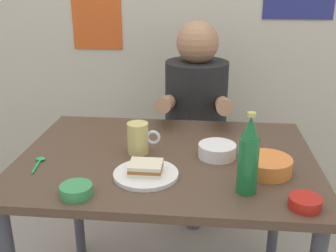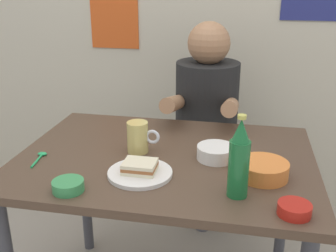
{
  "view_description": "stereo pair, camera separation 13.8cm",
  "coord_description": "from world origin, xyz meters",
  "views": [
    {
      "loc": [
        0.14,
        -1.37,
        1.38
      ],
      "look_at": [
        0.0,
        0.05,
        0.84
      ],
      "focal_mm": 43.13,
      "sensor_mm": 36.0,
      "label": 1
    },
    {
      "loc": [
        0.28,
        -1.35,
        1.38
      ],
      "look_at": [
        0.0,
        0.05,
        0.84
      ],
      "focal_mm": 43.13,
      "sensor_mm": 36.0,
      "label": 2
    }
  ],
  "objects": [
    {
      "name": "dining_table",
      "position": [
        0.0,
        0.0,
        0.65
      ],
      "size": [
        1.1,
        0.8,
        0.74
      ],
      "color": "#4C3828",
      "rests_on": "ground"
    },
    {
      "name": "stool",
      "position": [
        0.09,
        0.63,
        0.35
      ],
      "size": [
        0.34,
        0.34,
        0.45
      ],
      "color": "#4C4C51",
      "rests_on": "ground"
    },
    {
      "name": "person_seated",
      "position": [
        0.09,
        0.62,
        0.77
      ],
      "size": [
        0.33,
        0.56,
        0.72
      ],
      "color": "black",
      "rests_on": "stool"
    },
    {
      "name": "plate_orange",
      "position": [
        -0.05,
        -0.17,
        0.75
      ],
      "size": [
        0.22,
        0.22,
        0.01
      ],
      "primitive_type": "cylinder",
      "color": "silver",
      "rests_on": "dining_table"
    },
    {
      "name": "sandwich",
      "position": [
        -0.05,
        -0.17,
        0.77
      ],
      "size": [
        0.11,
        0.09,
        0.04
      ],
      "color": "beige",
      "rests_on": "plate_orange"
    },
    {
      "name": "beer_mug",
      "position": [
        -0.11,
        0.01,
        0.8
      ],
      "size": [
        0.13,
        0.08,
        0.12
      ],
      "color": "#D1BC66",
      "rests_on": "dining_table"
    },
    {
      "name": "beer_bottle",
      "position": [
        0.27,
        -0.24,
        0.86
      ],
      "size": [
        0.06,
        0.06,
        0.26
      ],
      "color": "#19602D",
      "rests_on": "dining_table"
    },
    {
      "name": "sambal_bowl_red",
      "position": [
        0.44,
        -0.32,
        0.76
      ],
      "size": [
        0.1,
        0.1,
        0.03
      ],
      "color": "#B21E14",
      "rests_on": "dining_table"
    },
    {
      "name": "rice_bowl_white",
      "position": [
        0.19,
        0.01,
        0.77
      ],
      "size": [
        0.14,
        0.14,
        0.05
      ],
      "color": "silver",
      "rests_on": "dining_table"
    },
    {
      "name": "soup_bowl_orange",
      "position": [
        0.35,
        -0.1,
        0.77
      ],
      "size": [
        0.17,
        0.17,
        0.05
      ],
      "color": "orange",
      "rests_on": "dining_table"
    },
    {
      "name": "dip_bowl_green",
      "position": [
        -0.25,
        -0.32,
        0.76
      ],
      "size": [
        0.1,
        0.1,
        0.03
      ],
      "color": "#388C4C",
      "rests_on": "dining_table"
    },
    {
      "name": "spoon",
      "position": [
        -0.45,
        -0.11,
        0.75
      ],
      "size": [
        0.04,
        0.12,
        0.01
      ],
      "color": "#26A559",
      "rests_on": "dining_table"
    }
  ]
}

